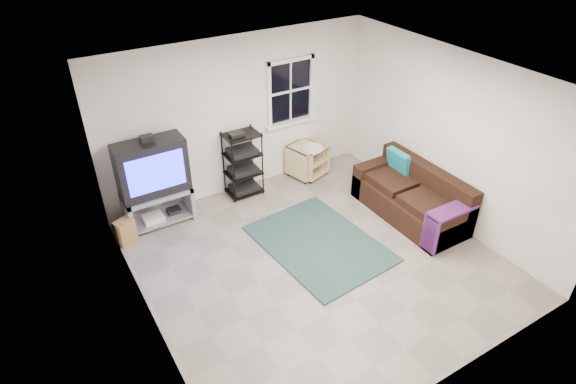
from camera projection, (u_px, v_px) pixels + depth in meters
room at (291, 95)px, 7.99m from camera, size 4.60×4.62×4.60m
tv_unit at (153, 176)px, 7.08m from camera, size 1.01×0.50×1.48m
av_rack at (243, 168)px, 7.93m from camera, size 0.57×0.41×1.14m
side_table_left at (303, 159)px, 8.54m from camera, size 0.61×0.61×0.59m
side_table_right at (308, 157)px, 8.55m from camera, size 0.67×0.67×0.61m
sofa at (412, 198)px, 7.51m from camera, size 0.84×1.90×0.87m
shag_rug at (319, 243)px, 7.04m from camera, size 1.61×2.10×0.02m
paper_bag at (125, 232)px, 6.98m from camera, size 0.32×0.27×0.39m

